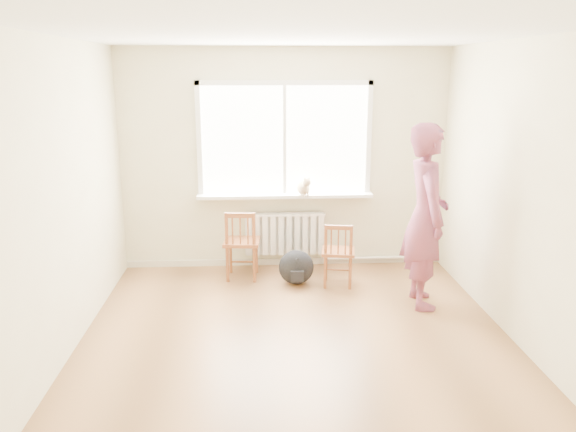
{
  "coord_description": "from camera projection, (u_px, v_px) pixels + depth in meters",
  "views": [
    {
      "loc": [
        -0.35,
        -4.59,
        2.42
      ],
      "look_at": [
        -0.02,
        1.2,
        0.91
      ],
      "focal_mm": 35.0,
      "sensor_mm": 36.0,
      "label": 1
    }
  ],
  "objects": [
    {
      "name": "back_wall",
      "position": [
        284.0,
        160.0,
        6.9
      ],
      "size": [
        4.0,
        0.01,
        2.7
      ],
      "primitive_type": "cube",
      "color": "beige",
      "rests_on": "ground"
    },
    {
      "name": "cat",
      "position": [
        304.0,
        187.0,
        6.8
      ],
      "size": [
        0.22,
        0.36,
        0.25
      ],
      "rotation": [
        0.0,
        0.0,
        0.28
      ],
      "color": "#D3B390",
      "rests_on": "windowsill"
    },
    {
      "name": "radiator",
      "position": [
        285.0,
        233.0,
        7.04
      ],
      "size": [
        1.0,
        0.12,
        0.55
      ],
      "color": "white",
      "rests_on": "back_wall"
    },
    {
      "name": "backpack",
      "position": [
        296.0,
        267.0,
        6.52
      ],
      "size": [
        0.42,
        0.32,
        0.41
      ],
      "primitive_type": "ellipsoid",
      "rotation": [
        0.0,
        0.0,
        0.03
      ],
      "color": "black",
      "rests_on": "floor"
    },
    {
      "name": "baseboard",
      "position": [
        285.0,
        261.0,
        7.22
      ],
      "size": [
        4.0,
        0.03,
        0.08
      ],
      "primitive_type": "cube",
      "color": "beige",
      "rests_on": "ground"
    },
    {
      "name": "windowsill",
      "position": [
        285.0,
        195.0,
        6.9
      ],
      "size": [
        2.15,
        0.22,
        0.04
      ],
      "primitive_type": "cube",
      "color": "white",
      "rests_on": "back_wall"
    },
    {
      "name": "chair_left",
      "position": [
        241.0,
        245.0,
        6.63
      ],
      "size": [
        0.44,
        0.43,
        0.84
      ],
      "rotation": [
        0.0,
        0.0,
        3.07
      ],
      "color": "#99532C",
      "rests_on": "floor"
    },
    {
      "name": "chair_right",
      "position": [
        338.0,
        254.0,
        6.42
      ],
      "size": [
        0.42,
        0.41,
        0.75
      ],
      "rotation": [
        0.0,
        0.0,
        2.98
      ],
      "color": "#99532C",
      "rests_on": "floor"
    },
    {
      "name": "floor",
      "position": [
        298.0,
        347.0,
        5.07
      ],
      "size": [
        4.5,
        4.5,
        0.0
      ],
      "primitive_type": "plane",
      "color": "#9D6B40",
      "rests_on": "ground"
    },
    {
      "name": "window",
      "position": [
        285.0,
        135.0,
        6.8
      ],
      "size": [
        2.12,
        0.05,
        1.42
      ],
      "color": "white",
      "rests_on": "back_wall"
    },
    {
      "name": "ceiling",
      "position": [
        299.0,
        33.0,
        4.39
      ],
      "size": [
        4.5,
        4.5,
        0.0
      ],
      "primitive_type": "plane",
      "rotation": [
        3.14,
        0.0,
        0.0
      ],
      "color": "white",
      "rests_on": "back_wall"
    },
    {
      "name": "person",
      "position": [
        426.0,
        216.0,
        5.78
      ],
      "size": [
        0.48,
        0.71,
        1.92
      ],
      "primitive_type": "imported",
      "rotation": [
        0.0,
        0.0,
        1.54
      ],
      "color": "#BE3F67",
      "rests_on": "floor"
    },
    {
      "name": "heating_pipe",
      "position": [
        382.0,
        258.0,
        7.23
      ],
      "size": [
        1.4,
        0.04,
        0.04
      ],
      "primitive_type": "cylinder",
      "rotation": [
        0.0,
        1.57,
        0.0
      ],
      "color": "silver",
      "rests_on": "back_wall"
    }
  ]
}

